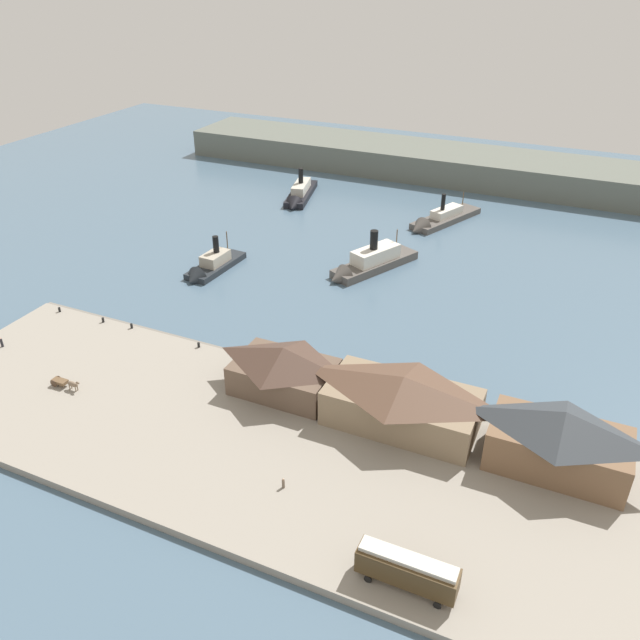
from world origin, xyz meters
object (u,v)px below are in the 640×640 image
(mooring_post_west, at_px, (132,326))
(pedestrian_near_east_shed, at_px, (2,343))
(mooring_post_center_west, at_px, (103,320))
(ferry_outer_harbor, at_px, (438,220))
(mooring_post_center_east, at_px, (199,345))
(mooring_post_east, at_px, (59,310))
(ferry_moored_west, at_px, (368,264))
(pedestrian_near_west_shed, at_px, (283,483))
(ferry_shed_west_terminal, at_px, (560,439))
(ferry_near_quay, at_px, (210,267))
(ferry_shed_customs_shed, at_px, (402,400))
(horse_cart, at_px, (65,383))
(ferry_shed_central_terminal, at_px, (284,369))
(ferry_moored_east, at_px, (299,195))
(street_tram, at_px, (407,569))

(mooring_post_west, bearing_deg, pedestrian_near_east_shed, -138.72)
(mooring_post_center_west, distance_m, ferry_outer_harbor, 86.35)
(mooring_post_center_east, distance_m, mooring_post_east, 30.86)
(ferry_moored_west, bearing_deg, mooring_post_east, -136.75)
(pedestrian_near_west_shed, height_order, mooring_post_center_west, pedestrian_near_west_shed)
(mooring_post_center_east, bearing_deg, ferry_shed_west_terminal, -4.99)
(mooring_post_east, height_order, ferry_near_quay, ferry_near_quay)
(ferry_shed_customs_shed, xyz_separation_m, ferry_near_quay, (-53.68, 32.75, -4.01))
(ferry_shed_west_terminal, distance_m, mooring_post_west, 73.97)
(horse_cart, relative_size, mooring_post_west, 6.07)
(pedestrian_near_east_shed, height_order, ferry_outer_harbor, ferry_outer_harbor)
(ferry_moored_west, bearing_deg, mooring_post_center_east, -109.13)
(ferry_shed_central_terminal, distance_m, mooring_post_center_east, 19.84)
(mooring_post_center_west, bearing_deg, pedestrian_near_east_shed, -126.13)
(mooring_post_center_west, bearing_deg, mooring_post_east, -178.11)
(horse_cart, xyz_separation_m, ferry_near_quay, (-3.65, 46.22, -0.91))
(mooring_post_center_west, height_order, ferry_near_quay, ferry_near_quay)
(pedestrian_near_east_shed, distance_m, ferry_moored_east, 92.12)
(ferry_shed_customs_shed, xyz_separation_m, horse_cart, (-50.03, -13.47, -3.10))
(horse_cart, bearing_deg, ferry_moored_west, 66.12)
(ferry_shed_west_terminal, height_order, mooring_post_east, ferry_shed_west_terminal)
(ferry_near_quay, height_order, ferry_outer_harbor, ferry_outer_harbor)
(ferry_moored_east, bearing_deg, mooring_post_center_west, -91.42)
(ferry_outer_harbor, bearing_deg, mooring_post_center_east, -105.77)
(pedestrian_near_east_shed, xyz_separation_m, mooring_post_center_west, (10.04, 13.76, -0.36))
(ferry_shed_west_terminal, bearing_deg, ferry_outer_harbor, 115.12)
(pedestrian_near_east_shed, bearing_deg, ferry_near_quay, 70.29)
(horse_cart, distance_m, mooring_post_east, 25.90)
(mooring_post_center_east, xyz_separation_m, ferry_near_quay, (-15.85, 27.86, -0.42))
(ferry_shed_west_terminal, distance_m, street_tram, 28.34)
(mooring_post_west, distance_m, ferry_moored_west, 51.33)
(pedestrian_near_west_shed, xyz_separation_m, ferry_moored_east, (-47.21, 100.88, -0.47))
(horse_cart, height_order, mooring_post_east, horse_cart)
(horse_cart, bearing_deg, street_tram, -11.78)
(ferry_shed_west_terminal, distance_m, pedestrian_near_west_shed, 35.85)
(street_tram, relative_size, mooring_post_center_east, 12.13)
(mooring_post_west, relative_size, ferry_moored_east, 0.04)
(mooring_post_west, height_order, ferry_near_quay, ferry_near_quay)
(ferry_shed_central_terminal, distance_m, ferry_shed_west_terminal, 40.08)
(ferry_shed_central_terminal, bearing_deg, ferry_near_quay, 136.91)
(horse_cart, height_order, ferry_moored_west, ferry_moored_west)
(ferry_near_quay, bearing_deg, ferry_outer_harbor, 51.99)
(street_tram, bearing_deg, ferry_shed_customs_shed, 109.39)
(ferry_shed_west_terminal, relative_size, mooring_post_west, 19.75)
(ferry_near_quay, relative_size, ferry_outer_harbor, 0.71)
(street_tram, relative_size, mooring_post_center_west, 12.13)
(mooring_post_center_east, height_order, mooring_post_west, same)
(horse_cart, xyz_separation_m, mooring_post_center_west, (-8.54, 18.30, -0.49))
(ferry_shed_central_terminal, relative_size, horse_cart, 2.84)
(ferry_shed_customs_shed, distance_m, mooring_post_center_west, 58.87)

